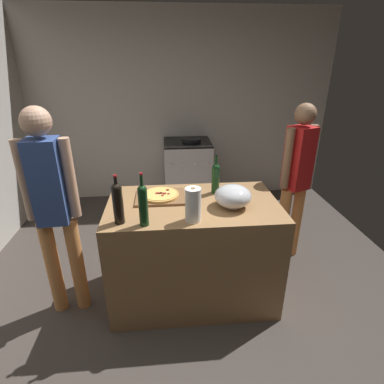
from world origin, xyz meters
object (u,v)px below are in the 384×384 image
(paper_towel_roll, at_px, (193,205))
(person_in_stripes, at_px, (53,205))
(wine_bottle_green, at_px, (118,202))
(person_in_red, at_px, (296,176))
(stove, at_px, (187,173))
(pizza, at_px, (160,195))
(wine_bottle_dark, at_px, (216,177))
(mixing_bowl, at_px, (233,196))
(wine_bottle_clear, at_px, (143,204))

(paper_towel_roll, distance_m, person_in_stripes, 1.04)
(wine_bottle_green, distance_m, person_in_red, 1.76)
(stove, distance_m, person_in_red, 1.75)
(pizza, height_order, person_in_stripes, person_in_stripes)
(person_in_stripes, bearing_deg, person_in_red, 14.71)
(pizza, bearing_deg, wine_bottle_dark, 8.53)
(wine_bottle_green, bearing_deg, person_in_stripes, 159.08)
(mixing_bowl, distance_m, person_in_red, 0.94)
(paper_towel_roll, height_order, wine_bottle_green, wine_bottle_green)
(pizza, distance_m, wine_bottle_green, 0.49)
(paper_towel_roll, relative_size, stove, 0.26)
(mixing_bowl, height_order, wine_bottle_clear, wine_bottle_clear)
(wine_bottle_green, bearing_deg, wine_bottle_clear, -15.09)
(person_in_stripes, relative_size, person_in_red, 1.05)
(wine_bottle_clear, xyz_separation_m, person_in_red, (1.41, 0.79, -0.15))
(paper_towel_roll, height_order, person_in_red, person_in_red)
(wine_bottle_dark, height_order, wine_bottle_clear, wine_bottle_clear)
(wine_bottle_clear, xyz_separation_m, person_in_stripes, (-0.68, 0.24, -0.09))
(pizza, bearing_deg, paper_towel_roll, -59.82)
(paper_towel_roll, bearing_deg, person_in_stripes, 168.45)
(pizza, xyz_separation_m, wine_bottle_clear, (-0.11, -0.43, 0.13))
(stove, xyz_separation_m, person_in_stripes, (-1.14, -1.95, 0.51))
(paper_towel_roll, xyz_separation_m, person_in_red, (1.07, 0.76, -0.11))
(stove, height_order, person_in_red, person_in_red)
(wine_bottle_green, height_order, stove, wine_bottle_green)
(wine_bottle_green, distance_m, person_in_stripes, 0.55)
(wine_bottle_green, bearing_deg, person_in_red, 25.08)
(person_in_stripes, xyz_separation_m, person_in_red, (2.09, 0.55, -0.06))
(person_in_stripes, bearing_deg, paper_towel_roll, -11.55)
(wine_bottle_dark, bearing_deg, pizza, -171.47)
(pizza, bearing_deg, mixing_bowl, -20.21)
(pizza, bearing_deg, wine_bottle_clear, -104.05)
(person_in_stripes, height_order, person_in_red, person_in_stripes)
(paper_towel_roll, height_order, wine_bottle_dark, wine_bottle_dark)
(paper_towel_roll, distance_m, person_in_red, 1.32)
(person_in_red, bearing_deg, person_in_stripes, -165.29)
(wine_bottle_dark, bearing_deg, mixing_bowl, -71.66)
(pizza, height_order, stove, stove)
(paper_towel_roll, height_order, wine_bottle_clear, wine_bottle_clear)
(wine_bottle_clear, height_order, wine_bottle_green, wine_bottle_clear)
(pizza, distance_m, wine_bottle_dark, 0.49)
(paper_towel_roll, bearing_deg, wine_bottle_dark, 63.45)
(mixing_bowl, xyz_separation_m, paper_towel_roll, (-0.33, -0.19, 0.04))
(wine_bottle_green, xyz_separation_m, stove, (0.64, 2.14, -0.60))
(pizza, bearing_deg, person_in_stripes, -166.35)
(paper_towel_roll, bearing_deg, wine_bottle_green, 178.34)
(pizza, relative_size, person_in_stripes, 0.18)
(wine_bottle_green, bearing_deg, stove, 73.42)
(paper_towel_roll, xyz_separation_m, wine_bottle_clear, (-0.34, -0.03, 0.04))
(wine_bottle_dark, height_order, wine_bottle_green, wine_bottle_green)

